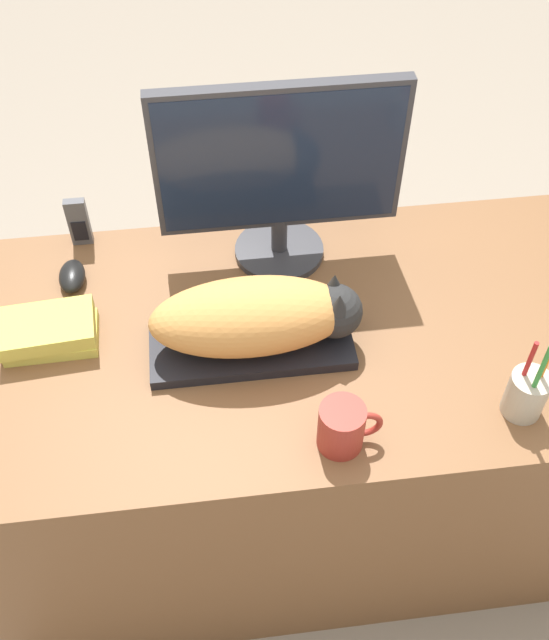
# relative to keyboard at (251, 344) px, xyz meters

# --- Properties ---
(ground_plane) EXTENTS (12.00, 12.00, 0.00)m
(ground_plane) POSITION_rel_keyboard_xyz_m (0.10, -0.34, -0.75)
(ground_plane) COLOR gray
(desk) EXTENTS (1.43, 0.74, 0.74)m
(desk) POSITION_rel_keyboard_xyz_m (0.10, 0.03, -0.38)
(desk) COLOR brown
(desk) RESTS_ON ground_plane
(keyboard) EXTENTS (0.41, 0.17, 0.02)m
(keyboard) POSITION_rel_keyboard_xyz_m (0.00, 0.00, 0.00)
(keyboard) COLOR black
(keyboard) RESTS_ON desk
(cat) EXTENTS (0.42, 0.17, 0.15)m
(cat) POSITION_rel_keyboard_xyz_m (0.02, -0.00, 0.08)
(cat) COLOR #D18C47
(cat) RESTS_ON keyboard
(monitor) EXTENTS (0.52, 0.20, 0.43)m
(monitor) POSITION_rel_keyboard_xyz_m (0.09, 0.27, 0.23)
(monitor) COLOR #333338
(monitor) RESTS_ON desk
(computer_mouse) EXTENTS (0.06, 0.10, 0.04)m
(computer_mouse) POSITION_rel_keyboard_xyz_m (-0.37, 0.24, 0.01)
(computer_mouse) COLOR black
(computer_mouse) RESTS_ON desk
(coffee_mug) EXTENTS (0.12, 0.09, 0.10)m
(coffee_mug) POSITION_rel_keyboard_xyz_m (0.14, -0.25, 0.04)
(coffee_mug) COLOR #9E2D23
(coffee_mug) RESTS_ON desk
(pen_cup) EXTENTS (0.08, 0.08, 0.21)m
(pen_cup) POSITION_rel_keyboard_xyz_m (0.50, -0.22, 0.04)
(pen_cup) COLOR #B2A893
(pen_cup) RESTS_ON desk
(phone) EXTENTS (0.05, 0.02, 0.12)m
(phone) POSITION_rel_keyboard_xyz_m (-0.36, 0.37, 0.05)
(phone) COLOR #4C4C51
(phone) RESTS_ON desk
(book_stack) EXTENTS (0.21, 0.14, 0.06)m
(book_stack) POSITION_rel_keyboard_xyz_m (-0.41, 0.07, 0.02)
(book_stack) COLOR #CCC14C
(book_stack) RESTS_ON desk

